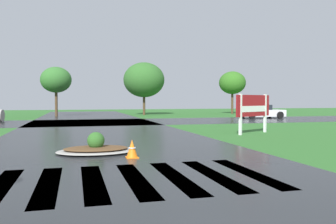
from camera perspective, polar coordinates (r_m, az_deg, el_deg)
name	(u,v)px	position (r m, az deg, el deg)	size (l,w,h in m)	color
asphalt_roadway	(110,146)	(13.16, -9.46, -5.53)	(9.32, 80.00, 0.01)	#232628
asphalt_cross_road	(92,122)	(27.25, -12.35, -1.66)	(90.00, 8.39, 0.01)	#232628
crosswalk_stripes	(135,179)	(7.70, -5.36, -10.90)	(5.85, 3.48, 0.01)	white
estate_billboard	(253,107)	(18.24, 13.82, 0.73)	(2.56, 1.41, 2.02)	white
median_island	(96,148)	(11.58, -11.74, -5.87)	(2.52, 1.79, 0.68)	#9E9B93
car_dark_suv	(261,112)	(33.91, 14.98, 0.01)	(4.25, 2.29, 1.27)	silver
traffic_cone	(132,149)	(10.40, -5.92, -6.10)	(0.36, 0.36, 0.54)	orange
background_treeline	(76,80)	(38.20, -14.92, 5.17)	(35.44, 7.17, 6.01)	#4C3823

